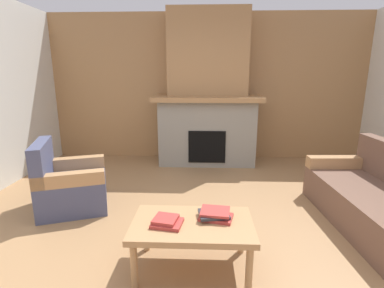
{
  "coord_description": "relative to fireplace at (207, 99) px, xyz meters",
  "views": [
    {
      "loc": [
        -0.07,
        -2.59,
        1.62
      ],
      "look_at": [
        -0.21,
        1.13,
        0.7
      ],
      "focal_mm": 26.89,
      "sensor_mm": 36.0,
      "label": 1
    }
  ],
  "objects": [
    {
      "name": "ground",
      "position": [
        0.0,
        -2.62,
        -1.16
      ],
      "size": [
        9.0,
        9.0,
        0.0
      ],
      "primitive_type": "plane",
      "color": "#9E754C"
    },
    {
      "name": "wall_back_wood_panel",
      "position": [
        0.0,
        0.38,
        0.19
      ],
      "size": [
        6.0,
        0.12,
        2.7
      ],
      "primitive_type": "cube",
      "color": "#A87A4C",
      "rests_on": "ground"
    },
    {
      "name": "fireplace",
      "position": [
        0.0,
        0.0,
        0.0
      ],
      "size": [
        1.9,
        0.82,
        2.7
      ],
      "color": "gray",
      "rests_on": "ground"
    },
    {
      "name": "couch",
      "position": [
        1.84,
        -2.31,
        -0.88
      ],
      "size": [
        0.92,
        1.84,
        0.85
      ],
      "color": "brown",
      "rests_on": "ground"
    },
    {
      "name": "armchair",
      "position": [
        -1.7,
        -1.99,
        -0.87
      ],
      "size": [
        0.97,
        0.97,
        0.85
      ],
      "color": "#474C6B",
      "rests_on": "ground"
    },
    {
      "name": "coffee_table",
      "position": [
        -0.15,
        -3.08,
        -0.79
      ],
      "size": [
        1.0,
        0.6,
        0.43
      ],
      "color": "tan",
      "rests_on": "ground"
    },
    {
      "name": "book_stack_near_edge",
      "position": [
        -0.36,
        -3.12,
        -0.71
      ],
      "size": [
        0.27,
        0.24,
        0.06
      ],
      "color": "#B23833",
      "rests_on": "coffee_table"
    },
    {
      "name": "book_stack_center",
      "position": [
        0.04,
        -3.0,
        -0.7
      ],
      "size": [
        0.31,
        0.25,
        0.07
      ],
      "color": "#B23833",
      "rests_on": "coffee_table"
    }
  ]
}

